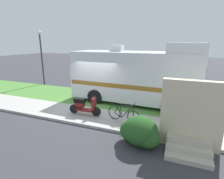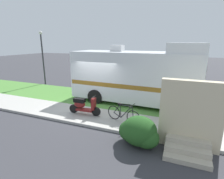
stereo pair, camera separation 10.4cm
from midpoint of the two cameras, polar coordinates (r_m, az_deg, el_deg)
ground_plane at (r=10.18m, az=-6.71°, el=-5.81°), size 80.00×80.00×0.00m
sidewalk at (r=9.20m, az=-10.26°, el=-7.89°), size 24.00×2.00×0.12m
grass_strip at (r=11.43m, az=-3.19°, el=-3.17°), size 24.00×3.40×0.08m
motorhome_rv at (r=10.56m, az=7.35°, el=4.46°), size 7.33×2.75×3.55m
scooter at (r=8.89m, az=-9.40°, el=-5.08°), size 1.67×0.50×0.97m
bicycle at (r=8.02m, az=3.41°, el=-7.84°), size 1.63×0.56×0.88m
pickup_truck_near at (r=14.57m, az=13.77°, el=4.29°), size 5.31×2.37×1.89m
porch_steps at (r=6.63m, az=23.34°, el=-9.70°), size 2.00×1.26×2.40m
bush_by_porch at (r=6.58m, az=8.40°, el=-13.25°), size 1.50×1.13×1.06m
bottle_green at (r=8.35m, az=26.10°, el=-10.30°), size 0.06×0.06×0.30m
street_lamp_post at (r=16.35m, az=-21.80°, el=10.77°), size 0.28×0.28×4.46m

